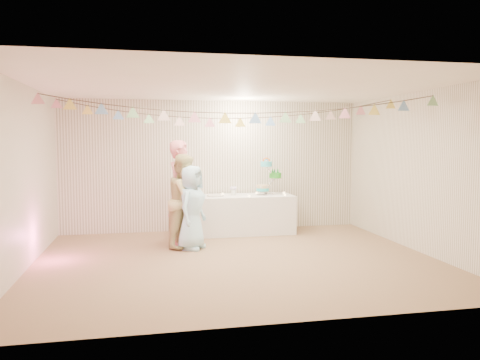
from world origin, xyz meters
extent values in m
plane|color=brown|center=(0.00, 0.00, 0.00)|extent=(6.00, 6.00, 0.00)
plane|color=white|center=(0.00, 0.00, 2.60)|extent=(6.00, 6.00, 0.00)
plane|color=silver|center=(0.00, 2.50, 1.30)|extent=(6.00, 6.00, 0.00)
plane|color=silver|center=(0.00, -2.50, 1.30)|extent=(6.00, 6.00, 0.00)
plane|color=silver|center=(-3.00, 0.00, 1.30)|extent=(5.00, 5.00, 0.00)
plane|color=silver|center=(3.00, 0.00, 1.30)|extent=(5.00, 5.00, 0.00)
cube|color=white|center=(0.49, 2.04, 0.37)|extent=(1.98, 0.79, 0.74)
cylinder|color=white|center=(-0.04, 1.99, 0.76)|extent=(0.32, 0.32, 0.02)
imported|color=#E27680|center=(-0.73, 1.36, 0.91)|extent=(0.74, 0.79, 1.81)
imported|color=#D2C181|center=(-0.69, 1.07, 0.79)|extent=(0.87, 0.95, 1.58)
imported|color=#B4E7FF|center=(-0.60, 0.88, 0.70)|extent=(0.73, 0.81, 1.40)
cylinder|color=#FFD88C|center=(-0.31, 1.89, 0.76)|extent=(0.04, 0.04, 0.03)
cylinder|color=#FFD88C|center=(0.14, 2.22, 0.76)|extent=(0.04, 0.04, 0.03)
cylinder|color=#FFD88C|center=(0.59, 1.82, 0.76)|extent=(0.04, 0.04, 0.03)
cylinder|color=#FFD88C|center=(0.84, 2.26, 0.76)|extent=(0.04, 0.04, 0.03)
cylinder|color=#FFD88C|center=(1.31, 1.86, 0.76)|extent=(0.04, 0.04, 0.03)
cylinder|color=#FFD88C|center=(1.39, 2.19, 0.76)|extent=(0.04, 0.04, 0.03)
camera|label=1|loc=(-1.34, -6.82, 1.80)|focal=35.00mm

